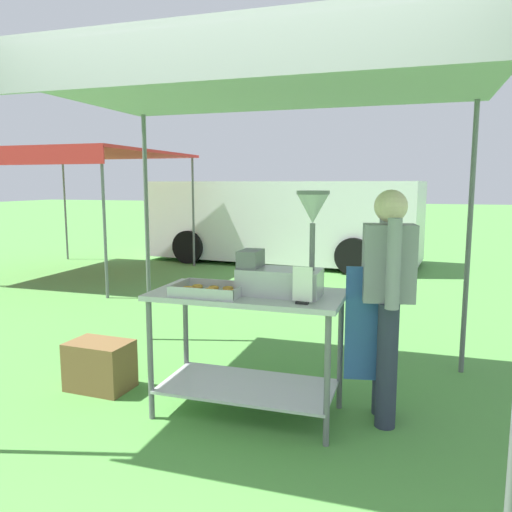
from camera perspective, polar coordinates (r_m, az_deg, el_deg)
ground_plane at (r=8.56m, az=11.38°, el=-3.05°), size 70.00×70.00×0.00m
stall_canopy at (r=3.60m, az=-0.52°, el=18.66°), size 3.29×2.57×2.38m
donut_cart at (r=3.60m, az=-0.97°, el=-8.14°), size 1.34×0.67×0.89m
donut_tray at (r=3.49m, az=-5.31°, el=-3.97°), size 0.47×0.33×0.07m
donut_fryer at (r=3.41m, az=3.24°, el=-0.84°), size 0.61×0.28×0.71m
menu_sign at (r=3.19m, az=5.28°, el=-3.64°), size 0.13×0.05×0.24m
vendor at (r=3.55m, az=14.56°, el=-4.20°), size 0.46×0.54×1.61m
supply_crate at (r=4.34m, az=-17.25°, el=-11.74°), size 0.51×0.36×0.39m
van_white at (r=10.64m, az=2.95°, el=4.05°), size 5.74×2.49×1.69m
neighbour_tent at (r=9.55m, az=-19.72°, el=10.66°), size 3.24×3.22×2.20m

